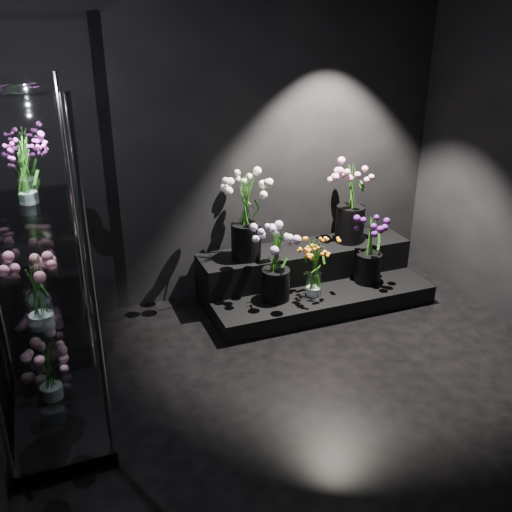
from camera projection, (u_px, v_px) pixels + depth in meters
floor at (332, 415)px, 3.79m from camera, size 4.00×4.00×0.00m
wall_back at (231, 144)px, 4.94m from camera, size 4.00×0.00×4.00m
display_riser at (310, 278)px, 5.29m from camera, size 2.01×0.89×0.45m
display_case at (36, 276)px, 3.26m from camera, size 0.59×0.98×2.15m
bouquet_orange_bells at (315, 267)px, 4.91m from camera, size 0.30×0.30×0.52m
bouquet_lilac at (276, 260)px, 4.80m from camera, size 0.42×0.42×0.63m
bouquet_purple at (370, 247)px, 5.12m from camera, size 0.33×0.33×0.63m
bouquet_cream_roses at (246, 210)px, 4.89m from camera, size 0.50×0.50×0.77m
bouquet_pink_roses at (352, 198)px, 5.26m from camera, size 0.49×0.49×0.75m
bouquet_case_pink at (37, 289)px, 3.11m from camera, size 0.41×0.41×0.45m
bouquet_case_magenta at (24, 170)px, 3.14m from camera, size 0.28×0.28×0.37m
bouquet_case_base_pink at (48, 369)px, 3.71m from camera, size 0.37×0.37×0.42m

